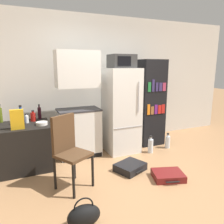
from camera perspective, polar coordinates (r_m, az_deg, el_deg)
name	(u,v)px	position (r m, az deg, el deg)	size (l,w,h in m)	color
ground_plane	(143,184)	(3.35, 8.20, -18.03)	(24.00, 24.00, 0.00)	#A3754C
wall_back	(105,81)	(4.79, -1.85, 8.11)	(6.40, 0.10, 2.68)	beige
side_table	(25,146)	(3.91, -21.84, -8.33)	(0.83, 0.73, 0.74)	black
kitchen_hutch	(79,109)	(4.03, -8.74, 0.66)	(0.77, 0.46, 1.93)	silver
refrigerator	(121,111)	(4.25, 2.41, 0.37)	(0.61, 0.64, 1.62)	silver
microwave	(122,61)	(4.16, 2.53, 13.10)	(0.45, 0.40, 0.25)	#333333
bookshelf	(151,103)	(4.69, 10.08, 2.36)	(0.52, 0.41, 1.79)	black
bottle_milk_white	(26,119)	(3.89, -21.44, -1.72)	(0.07, 0.07, 0.15)	white
bottle_wine_dark	(39,113)	(4.11, -18.42, -0.16)	(0.06, 0.06, 0.26)	black
bottle_amber_beer	(19,118)	(4.02, -23.18, -1.36)	(0.07, 0.07, 0.17)	brown
bottle_ketchup_red	(33,117)	(3.97, -19.91, -1.14)	(0.09, 0.09, 0.19)	#AD1914
bottle_olive_oil	(0,115)	(4.09, -27.14, -0.62)	(0.06, 0.06, 0.31)	#566619
bottle_blue_soda	(21,117)	(3.79, -22.67, -1.10)	(0.08, 0.08, 0.32)	#1E47A3
bowl	(42,123)	(3.69, -17.87, -2.84)	(0.18, 0.18, 0.05)	silver
cereal_box	(17,120)	(3.54, -23.53, -1.81)	(0.19, 0.07, 0.30)	gold
chair	(68,146)	(3.08, -11.37, -8.61)	(0.55, 0.55, 1.02)	black
suitcase_large_flat	(130,167)	(3.66, 4.76, -14.13)	(0.55, 0.51, 0.12)	black
suitcase_small_flat	(168,175)	(3.52, 14.42, -15.75)	(0.53, 0.47, 0.10)	maroon
handbag	(84,216)	(2.56, -7.34, -25.25)	(0.36, 0.20, 0.33)	black
water_bottle_front	(168,142)	(4.68, 14.33, -7.52)	(0.09, 0.09, 0.32)	silver
water_bottle_middle	(151,146)	(4.36, 10.05, -8.62)	(0.10, 0.10, 0.34)	silver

